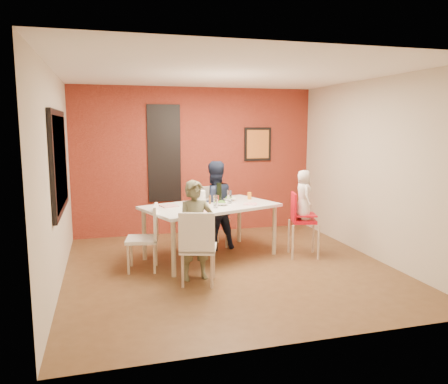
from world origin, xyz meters
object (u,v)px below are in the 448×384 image
object	(u,v)px
chair_near	(198,244)
chair_left	(148,234)
high_chair	(301,218)
chair_far	(210,213)
wine_bottle	(219,193)
child_near	(196,230)
dining_table	(211,210)
paper_towel_roll	(202,199)
toddler	(303,195)
child_far	(214,205)

from	to	relation	value
chair_near	chair_left	distance (m)	0.94
chair_near	high_chair	xyz separation A→B (m)	(1.79, 0.80, 0.06)
chair_near	chair_far	size ratio (longest dim) A/B	0.97
high_chair	wine_bottle	world-z (taller)	wine_bottle
child_near	dining_table	bearing A→B (deg)	60.10
wine_bottle	paper_towel_roll	size ratio (longest dim) A/B	1.28
chair_near	chair_left	size ratio (longest dim) A/B	1.04
chair_near	chair_left	xyz separation A→B (m)	(-0.54, 0.77, -0.02)
chair_left	child_near	distance (m)	0.79
high_chair	chair_far	bearing A→B (deg)	65.43
dining_table	toddler	xyz separation A→B (m)	(1.37, -0.33, 0.22)
wine_bottle	paper_towel_roll	xyz separation A→B (m)	(-0.34, -0.28, -0.03)
dining_table	chair_far	size ratio (longest dim) A/B	2.24
chair_left	paper_towel_roll	world-z (taller)	paper_towel_roll
child_near	paper_towel_roll	xyz separation A→B (m)	(0.26, 0.78, 0.28)
chair_near	high_chair	bearing A→B (deg)	-138.08
chair_near	toddler	size ratio (longest dim) A/B	1.27
child_far	paper_towel_roll	world-z (taller)	child_far
chair_far	child_far	xyz separation A→B (m)	(0.01, -0.25, 0.17)
dining_table	wine_bottle	world-z (taller)	wine_bottle
chair_left	wine_bottle	distance (m)	1.36
dining_table	child_near	bearing A→B (deg)	-115.20
paper_towel_roll	wine_bottle	bearing A→B (deg)	39.66
dining_table	chair_near	bearing A→B (deg)	-111.44
high_chair	wine_bottle	xyz separation A→B (m)	(-1.17, 0.50, 0.37)
chair_left	child_far	size ratio (longest dim) A/B	0.64
chair_left	wine_bottle	size ratio (longest dim) A/B	3.01
chair_near	high_chair	world-z (taller)	high_chair
child_far	high_chair	bearing A→B (deg)	136.16
chair_far	wine_bottle	distance (m)	0.65
chair_far	paper_towel_roll	size ratio (longest dim) A/B	4.10
chair_far	toddler	bearing A→B (deg)	-48.22
chair_near	child_far	world-z (taller)	child_far
dining_table	wine_bottle	xyz separation A→B (m)	(0.18, 0.18, 0.23)
dining_table	high_chair	world-z (taller)	high_chair
high_chair	child_far	size ratio (longest dim) A/B	0.69
dining_table	chair_near	world-z (taller)	chair_near
dining_table	high_chair	bearing A→B (deg)	-13.42
child_far	paper_towel_roll	bearing A→B (deg)	47.20
toddler	wine_bottle	world-z (taller)	toddler
child_far	wine_bottle	bearing A→B (deg)	82.99
chair_far	toddler	distance (m)	1.64
high_chair	toddler	world-z (taller)	toddler
child_near	toddler	world-z (taller)	toddler
dining_table	child_far	distance (m)	0.46
chair_near	child_near	size ratio (longest dim) A/B	0.73
toddler	wine_bottle	bearing A→B (deg)	72.49
chair_left	chair_far	bearing A→B (deg)	142.48
paper_towel_roll	dining_table	bearing A→B (deg)	32.47
chair_near	dining_table	bearing A→B (deg)	-93.67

